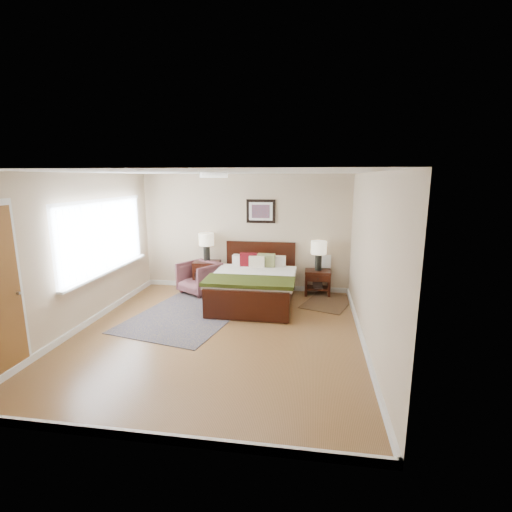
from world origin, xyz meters
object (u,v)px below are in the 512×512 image
Objects in this scene: bed at (254,279)px; nightstand_left at (207,267)px; lamp_right at (319,250)px; lamp_left at (206,242)px; armchair at (199,278)px; nightstand_right at (318,280)px; rug_persian at (187,315)px.

bed reaches higher than nightstand_left.
nightstand_left is (-1.15, 0.71, 0.03)m from bed.
nightstand_left is at bearing -179.48° from lamp_right.
lamp_left reaches higher than armchair.
nightstand_right is 0.72× the size of armchair.
lamp_right is (2.39, 0.02, 0.44)m from nightstand_left.
nightstand_right is at bearing -90.00° from lamp_right.
nightstand_left is 0.86× the size of armchair.
armchair is at bearing -109.65° from lamp_left.
bed is 1.44m from nightstand_right.
bed is 3.05× the size of nightstand_left.
bed is 0.82× the size of rug_persian.
rug_persian is at bearing -51.44° from armchair.
armchair reaches higher than nightstand_left.
lamp_left is at bearing 180.00° from lamp_right.
nightstand_right is 0.22× the size of rug_persian.
nightstand_left is at bearing -179.78° from nightstand_right.
bed is 1.35m from nightstand_left.
lamp_right is (1.24, 0.73, 0.46)m from bed.
nightstand_left reaches higher than nightstand_right.
rug_persian is (-2.32, -1.56, -0.32)m from nightstand_right.
lamp_right is (0.00, 0.01, 0.62)m from nightstand_right.
rug_persian is (0.07, -1.57, -1.06)m from lamp_left.
lamp_left is 0.26× the size of rug_persian.
nightstand_right is 2.50m from armchair.
nightstand_right is (1.24, 0.72, -0.16)m from bed.
lamp_left reaches higher than nightstand_left.
bed is 3.19× the size of lamp_right.
nightstand_right is 2.82m from rug_persian.
bed is 1.51m from lamp_right.
armchair is at bearing -111.22° from nightstand_left.
bed is at bearing 11.35° from armchair.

